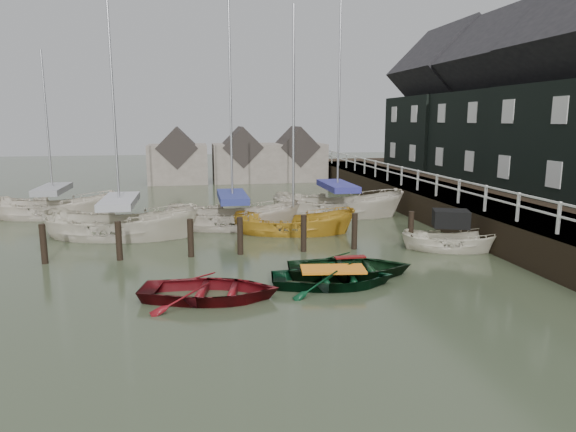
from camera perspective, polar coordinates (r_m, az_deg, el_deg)
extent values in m
plane|color=#333C26|center=(16.48, -0.15, -6.73)|extent=(120.00, 120.00, 0.00)
cube|color=black|center=(28.51, 15.24, 3.19)|extent=(3.00, 32.00, 0.20)
cube|color=silver|center=(27.78, 12.54, 5.30)|extent=(0.06, 32.00, 0.06)
cube|color=silver|center=(27.82, 12.51, 4.48)|extent=(0.06, 32.00, 0.06)
cube|color=black|center=(31.47, 24.19, 0.72)|extent=(14.00, 38.00, 1.50)
cube|color=black|center=(32.75, 22.74, 8.23)|extent=(6.00, 7.00, 5.00)
cube|color=black|center=(32.91, 23.29, 15.63)|extent=(6.11, 7.14, 6.11)
cube|color=black|center=(38.81, 17.07, 8.84)|extent=(6.40, 7.00, 5.00)
cube|color=black|center=(38.94, 17.42, 15.09)|extent=(6.52, 7.14, 6.52)
cylinder|color=black|center=(19.69, -25.48, -3.38)|extent=(0.22, 0.22, 1.80)
cylinder|color=black|center=(19.18, -18.25, -3.22)|extent=(0.22, 0.22, 1.80)
cylinder|color=black|center=(18.99, -10.75, -3.00)|extent=(0.22, 0.22, 1.80)
cylinder|color=black|center=(19.06, -5.33, -2.81)|extent=(0.22, 0.22, 1.80)
cylinder|color=black|center=(19.41, 1.75, -2.52)|extent=(0.22, 0.22, 1.80)
cylinder|color=black|center=(19.92, 7.39, -2.26)|extent=(0.22, 0.22, 1.80)
cylinder|color=black|center=(20.73, 13.45, -1.96)|extent=(0.22, 0.22, 1.80)
cube|color=#665B51|center=(41.63, -12.12, 5.71)|extent=(4.50, 4.00, 3.00)
cube|color=#282321|center=(41.54, -12.19, 7.50)|extent=(3.18, 4.08, 3.18)
cube|color=#665B51|center=(41.78, -5.22, 5.92)|extent=(4.50, 4.00, 3.00)
cube|color=#282321|center=(41.70, -5.25, 7.70)|extent=(3.18, 4.08, 3.18)
cube|color=#665B51|center=(42.43, 0.87, 6.04)|extent=(4.50, 4.00, 3.00)
cube|color=#282321|center=(42.35, 0.88, 7.79)|extent=(3.18, 4.08, 3.18)
imported|color=#5D0D12|center=(14.64, -8.63, -9.12)|extent=(4.33, 3.47, 0.80)
imported|color=black|center=(15.66, 4.98, -7.71)|extent=(4.00, 3.09, 0.76)
imported|color=black|center=(16.65, 6.88, -6.62)|extent=(4.31, 3.34, 0.82)
imported|color=beige|center=(20.63, 17.71, -3.67)|extent=(4.02, 2.59, 1.45)
cube|color=black|center=(20.54, 17.64, -0.27)|extent=(1.56, 1.37, 0.65)
imported|color=beige|center=(22.99, -18.01, -2.23)|extent=(7.09, 3.92, 2.59)
cylinder|color=#B2B2B7|center=(22.48, -18.91, 12.82)|extent=(0.10, 0.10, 9.13)
cube|color=#939398|center=(22.71, -18.24, 1.57)|extent=(3.89, 2.11, 0.30)
imported|color=beige|center=(23.87, -6.12, -1.30)|extent=(6.62, 3.63, 2.42)
cylinder|color=#B2B2B7|center=(23.40, -6.44, 14.00)|extent=(0.10, 0.10, 9.97)
cube|color=navy|center=(23.61, -6.19, 2.14)|extent=(3.63, 1.95, 0.30)
imported|color=#B68522|center=(22.67, 0.59, -1.88)|extent=(5.73, 3.26, 2.09)
cylinder|color=#B2B2B7|center=(22.13, 0.62, 11.79)|extent=(0.10, 0.10, 8.43)
imported|color=beige|center=(26.88, 5.47, 0.06)|extent=(7.20, 4.37, 2.61)
cylinder|color=#B2B2B7|center=(26.46, 5.72, 13.80)|extent=(0.10, 0.10, 9.92)
cube|color=navy|center=(26.63, 5.53, 3.35)|extent=(3.95, 2.36, 0.30)
imported|color=beige|center=(28.89, -24.47, -0.12)|extent=(6.41, 2.85, 2.41)
cylinder|color=#B2B2B7|center=(28.46, -25.22, 9.39)|extent=(0.10, 0.10, 6.92)
cube|color=gray|center=(28.68, -24.69, 2.72)|extent=(3.52, 1.52, 0.30)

